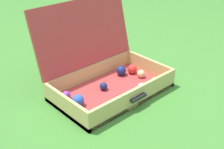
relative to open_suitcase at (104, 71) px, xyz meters
The scene contains 2 objects.
ground_plane 0.14m from the open_suitcase, 30.92° to the right, with size 16.00×16.00×0.00m, color #3D7A2D.
open_suitcase is the anchor object (origin of this frame).
Camera 1 is at (-1.10, -1.14, 0.93)m, focal length 47.68 mm.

